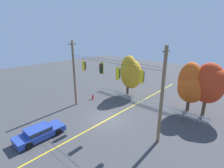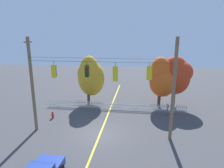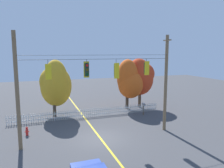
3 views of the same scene
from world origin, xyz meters
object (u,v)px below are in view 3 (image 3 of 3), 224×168
Objects in this scene: traffic_signal_northbound_primary at (146,68)px; traffic_signal_eastbound_side at (116,71)px; traffic_signal_northbound_secondary at (48,72)px; autumn_oak_far_east at (140,76)px; fire_hydrant at (27,131)px; autumn_maple_mid at (129,81)px; roadside_mailbox at (143,105)px; traffic_signal_westbound_side at (87,70)px; autumn_maple_near_fence at (55,84)px.

traffic_signal_eastbound_side is at bearing -179.99° from traffic_signal_northbound_primary.
autumn_oak_far_east is at bearing 35.87° from traffic_signal_northbound_secondary.
fire_hydrant is (-1.81, 2.73, -5.27)m from traffic_signal_northbound_secondary.
traffic_signal_northbound_primary is at bearing -0.00° from traffic_signal_northbound_secondary.
autumn_oak_far_east is (6.41, 8.45, -1.52)m from traffic_signal_eastbound_side.
fire_hydrant is at bearing 158.89° from traffic_signal_eastbound_side.
traffic_signal_northbound_secondary and traffic_signal_northbound_primary have the same top height.
traffic_signal_northbound_secondary and traffic_signal_eastbound_side have the same top height.
traffic_signal_eastbound_side is 1.13× the size of traffic_signal_northbound_primary.
autumn_oak_far_east is (3.68, 8.45, -1.67)m from traffic_signal_northbound_primary.
traffic_signal_northbound_primary is 0.22× the size of autumn_maple_mid.
traffic_signal_northbound_primary is at bearing -116.17° from roadside_mailbox.
traffic_signal_northbound_secondary reaches higher than fire_hydrant.
traffic_signal_northbound_secondary is at bearing -179.62° from traffic_signal_westbound_side.
traffic_signal_eastbound_side and traffic_signal_northbound_primary have the same top height.
autumn_maple_near_fence is at bearing 60.22° from fire_hydrant.
traffic_signal_westbound_side and traffic_signal_eastbound_side have the same top height.
roadside_mailbox is at bearing 10.08° from fire_hydrant.
traffic_signal_eastbound_side reaches higher than roadside_mailbox.
fire_hydrant is (-13.49, -5.72, -3.67)m from autumn_oak_far_east.
autumn_maple_near_fence is 4.48× the size of roadside_mailbox.
autumn_maple_near_fence is 8.79m from autumn_maple_mid.
autumn_oak_far_east is at bearing 66.45° from traffic_signal_northbound_primary.
traffic_signal_northbound_secondary is 8.17m from autumn_maple_near_fence.
autumn_maple_mid is at bearing 47.85° from traffic_signal_westbound_side.
autumn_maple_near_fence is (1.12, 7.84, -2.02)m from traffic_signal_northbound_secondary.
traffic_signal_westbound_side is 2.42m from traffic_signal_eastbound_side.
traffic_signal_northbound_primary is 9.37m from autumn_oak_far_east.
fire_hydrant is (-2.92, -5.11, -3.25)m from autumn_maple_near_fence.
traffic_signal_northbound_primary is at bearing -113.55° from autumn_oak_far_east.
traffic_signal_westbound_side is 10.72m from autumn_maple_mid.
traffic_signal_northbound_primary is 0.99× the size of roadside_mailbox.
traffic_signal_westbound_side reaches higher than autumn_maple_near_fence.
autumn_maple_mid is (1.91, 7.81, -2.17)m from traffic_signal_northbound_primary.
traffic_signal_northbound_primary reaches higher than autumn_oak_far_east.
traffic_signal_eastbound_side reaches higher than fire_hydrant.
traffic_signal_northbound_primary reaches higher than autumn_maple_mid.
traffic_signal_northbound_primary is (2.73, 0.00, 0.14)m from traffic_signal_eastbound_side.
traffic_signal_westbound_side reaches higher than roadside_mailbox.
traffic_signal_northbound_secondary reaches higher than roadside_mailbox.
autumn_maple_mid is (7.05, 7.79, -2.17)m from traffic_signal_westbound_side.
fire_hydrant is 0.54× the size of roadside_mailbox.
traffic_signal_eastbound_side is 0.25× the size of autumn_maple_near_fence.
autumn_maple_mid is 4.44× the size of roadside_mailbox.
traffic_signal_westbound_side is 0.23× the size of autumn_maple_mid.
autumn_maple_mid is at bearing 23.41° from fire_hydrant.
traffic_signal_westbound_side is 1.02× the size of roadside_mailbox.
traffic_signal_eastbound_side is at bearing -0.48° from traffic_signal_westbound_side.
traffic_signal_northbound_primary is at bearing -0.22° from traffic_signal_westbound_side.
traffic_signal_eastbound_side reaches higher than autumn_maple_near_fence.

